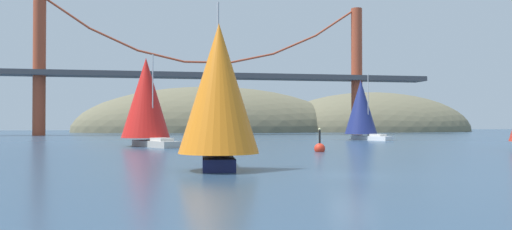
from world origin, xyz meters
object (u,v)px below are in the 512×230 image
sailboat_navy_sail (361,108)px  sailboat_orange_sail (219,93)px  channel_buoy (320,148)px  sailboat_red_spinnaker (146,100)px

sailboat_navy_sail → sailboat_orange_sail: bearing=-120.7°
sailboat_orange_sail → channel_buoy: bearing=56.0°
sailboat_navy_sail → channel_buoy: sailboat_navy_sail is taller
sailboat_orange_sail → sailboat_navy_sail: 58.40m
sailboat_navy_sail → sailboat_red_spinnaker: bearing=-154.5°
sailboat_red_spinnaker → channel_buoy: sailboat_red_spinnaker is taller
sailboat_red_spinnaker → channel_buoy: size_ratio=4.28×
sailboat_red_spinnaker → channel_buoy: 24.01m
sailboat_navy_sail → channel_buoy: bearing=-118.8°
sailboat_navy_sail → sailboat_red_spinnaker: 39.12m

